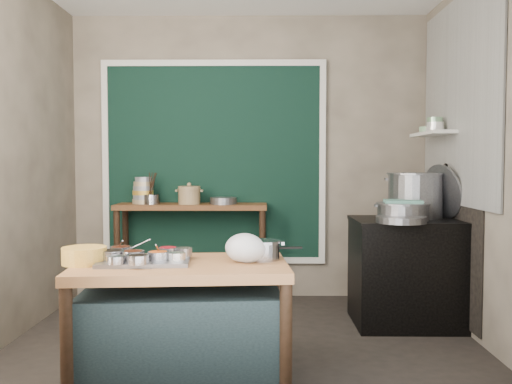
{
  "coord_description": "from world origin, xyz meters",
  "views": [
    {
      "loc": [
        0.13,
        -3.92,
        1.34
      ],
      "look_at": [
        0.08,
        0.25,
        1.12
      ],
      "focal_mm": 38.0,
      "sensor_mm": 36.0,
      "label": 1
    }
  ],
  "objects_px": {
    "condiment_tray": "(145,261)",
    "yellow_basin": "(84,255)",
    "prep_table": "(182,325)",
    "stove_block": "(408,273)",
    "utensil_cup": "(152,199)",
    "saucepan": "(263,250)",
    "ceramic_crock": "(189,196)",
    "stock_pot": "(415,195)",
    "steamer": "(403,212)",
    "back_counter": "(192,253)"
  },
  "relations": [
    {
      "from": "condiment_tray",
      "to": "yellow_basin",
      "type": "height_order",
      "value": "yellow_basin"
    },
    {
      "from": "prep_table",
      "to": "condiment_tray",
      "type": "distance_m",
      "value": 0.44
    },
    {
      "from": "stove_block",
      "to": "condiment_tray",
      "type": "bearing_deg",
      "value": -145.91
    },
    {
      "from": "prep_table",
      "to": "utensil_cup",
      "type": "bearing_deg",
      "value": 101.62
    },
    {
      "from": "saucepan",
      "to": "ceramic_crock",
      "type": "relative_size",
      "value": 0.97
    },
    {
      "from": "prep_table",
      "to": "yellow_basin",
      "type": "relative_size",
      "value": 4.84
    },
    {
      "from": "utensil_cup",
      "to": "ceramic_crock",
      "type": "xyz_separation_m",
      "value": [
        0.36,
        0.01,
        0.03
      ]
    },
    {
      "from": "condiment_tray",
      "to": "saucepan",
      "type": "distance_m",
      "value": 0.71
    },
    {
      "from": "stove_block",
      "to": "ceramic_crock",
      "type": "distance_m",
      "value": 2.12
    },
    {
      "from": "condiment_tray",
      "to": "prep_table",
      "type": "bearing_deg",
      "value": -1.1
    },
    {
      "from": "prep_table",
      "to": "saucepan",
      "type": "bearing_deg",
      "value": 8.61
    },
    {
      "from": "stock_pot",
      "to": "steamer",
      "type": "height_order",
      "value": "stock_pot"
    },
    {
      "from": "prep_table",
      "to": "ceramic_crock",
      "type": "height_order",
      "value": "ceramic_crock"
    },
    {
      "from": "back_counter",
      "to": "utensil_cup",
      "type": "distance_m",
      "value": 0.64
    },
    {
      "from": "stove_block",
      "to": "utensil_cup",
      "type": "bearing_deg",
      "value": 163.32
    },
    {
      "from": "ceramic_crock",
      "to": "yellow_basin",
      "type": "bearing_deg",
      "value": -99.61
    },
    {
      "from": "ceramic_crock",
      "to": "steamer",
      "type": "bearing_deg",
      "value": -23.31
    },
    {
      "from": "utensil_cup",
      "to": "stock_pot",
      "type": "bearing_deg",
      "value": -13.23
    },
    {
      "from": "stove_block",
      "to": "prep_table",
      "type": "bearing_deg",
      "value": -142.54
    },
    {
      "from": "saucepan",
      "to": "steamer",
      "type": "relative_size",
      "value": 0.5
    },
    {
      "from": "condiment_tray",
      "to": "saucepan",
      "type": "bearing_deg",
      "value": 8.88
    },
    {
      "from": "yellow_basin",
      "to": "stock_pot",
      "type": "relative_size",
      "value": 0.53
    },
    {
      "from": "back_counter",
      "to": "stock_pot",
      "type": "xyz_separation_m",
      "value": [
        1.98,
        -0.6,
        0.59
      ]
    },
    {
      "from": "condiment_tray",
      "to": "ceramic_crock",
      "type": "bearing_deg",
      "value": 90.05
    },
    {
      "from": "condiment_tray",
      "to": "utensil_cup",
      "type": "height_order",
      "value": "utensil_cup"
    },
    {
      "from": "condiment_tray",
      "to": "stock_pot",
      "type": "relative_size",
      "value": 1.08
    },
    {
      "from": "back_counter",
      "to": "steamer",
      "type": "xyz_separation_m",
      "value": [
        1.82,
        -0.83,
        0.48
      ]
    },
    {
      "from": "back_counter",
      "to": "saucepan",
      "type": "bearing_deg",
      "value": -70.25
    },
    {
      "from": "prep_table",
      "to": "yellow_basin",
      "type": "distance_m",
      "value": 0.71
    },
    {
      "from": "saucepan",
      "to": "stock_pot",
      "type": "bearing_deg",
      "value": 41.24
    },
    {
      "from": "back_counter",
      "to": "yellow_basin",
      "type": "height_order",
      "value": "back_counter"
    },
    {
      "from": "condiment_tray",
      "to": "stock_pot",
      "type": "height_order",
      "value": "stock_pot"
    },
    {
      "from": "condiment_tray",
      "to": "yellow_basin",
      "type": "relative_size",
      "value": 2.04
    },
    {
      "from": "utensil_cup",
      "to": "stock_pot",
      "type": "xyz_separation_m",
      "value": [
        2.36,
        -0.55,
        0.07
      ]
    },
    {
      "from": "stove_block",
      "to": "utensil_cup",
      "type": "distance_m",
      "value": 2.44
    },
    {
      "from": "prep_table",
      "to": "yellow_basin",
      "type": "bearing_deg",
      "value": 179.27
    },
    {
      "from": "stove_block",
      "to": "yellow_basin",
      "type": "relative_size",
      "value": 3.49
    },
    {
      "from": "condiment_tray",
      "to": "ceramic_crock",
      "type": "distance_m",
      "value": 2.0
    },
    {
      "from": "utensil_cup",
      "to": "steamer",
      "type": "relative_size",
      "value": 0.36
    },
    {
      "from": "steamer",
      "to": "yellow_basin",
      "type": "bearing_deg",
      "value": -150.43
    },
    {
      "from": "ceramic_crock",
      "to": "steamer",
      "type": "distance_m",
      "value": 2.0
    },
    {
      "from": "saucepan",
      "to": "utensil_cup",
      "type": "relative_size",
      "value": 1.4
    },
    {
      "from": "steamer",
      "to": "ceramic_crock",
      "type": "bearing_deg",
      "value": 156.69
    },
    {
      "from": "back_counter",
      "to": "saucepan",
      "type": "height_order",
      "value": "back_counter"
    },
    {
      "from": "steamer",
      "to": "back_counter",
      "type": "bearing_deg",
      "value": 155.47
    },
    {
      "from": "yellow_basin",
      "to": "steamer",
      "type": "relative_size",
      "value": 0.59
    },
    {
      "from": "back_counter",
      "to": "saucepan",
      "type": "distance_m",
      "value": 2.06
    },
    {
      "from": "yellow_basin",
      "to": "utensil_cup",
      "type": "xyz_separation_m",
      "value": [
        -0.01,
        2.02,
        0.2
      ]
    },
    {
      "from": "prep_table",
      "to": "utensil_cup",
      "type": "relative_size",
      "value": 8.02
    },
    {
      "from": "stove_block",
      "to": "ceramic_crock",
      "type": "bearing_deg",
      "value": 160.18
    }
  ]
}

